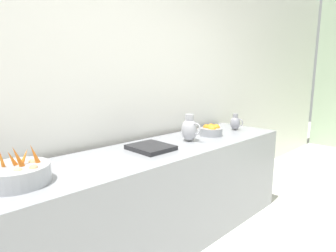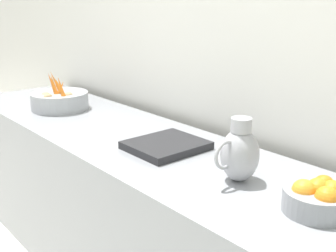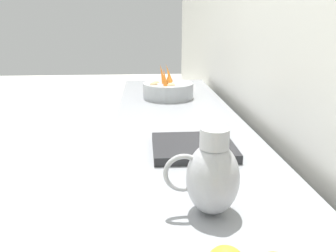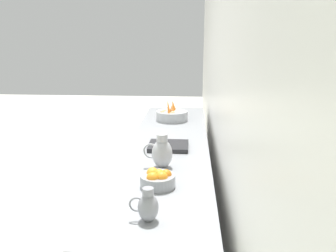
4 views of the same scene
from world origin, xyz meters
name	(u,v)px [view 3 (image 3 of 4)]	position (x,y,z in m)	size (l,w,h in m)	color
prep_counter	(185,222)	(-1.48, -0.16, 0.43)	(0.72, 3.28, 0.87)	gray
vegetable_colander	(168,90)	(-1.46, -1.06, 0.92)	(0.36, 0.36, 0.24)	#9EA0A5
metal_pitcher_tall	(212,176)	(-1.48, 0.43, 0.98)	(0.21, 0.15, 0.25)	#A3A3A8
counter_sink_basin	(193,147)	(-1.49, -0.03, 0.88)	(0.34, 0.30, 0.04)	#232326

